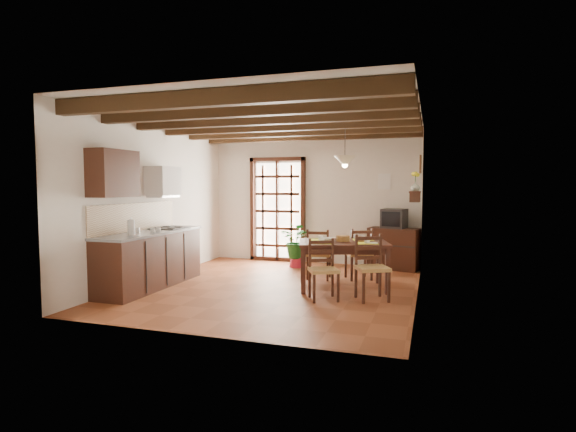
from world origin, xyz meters
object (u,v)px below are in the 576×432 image
at_px(chair_near_right, 372,280).
at_px(chair_far_left, 319,263).
at_px(dining_table, 343,248).
at_px(sideboard, 394,249).
at_px(chair_far_right, 359,263).
at_px(chair_near_left, 323,281).
at_px(pendant_lamp, 345,160).
at_px(kitchen_counter, 151,258).
at_px(potted_plant, 298,239).
at_px(crt_tv, 394,218).

height_order(chair_near_right, chair_far_left, chair_near_right).
xyz_separation_m(dining_table, sideboard, (0.65, 1.96, -0.26)).
bearing_deg(chair_far_right, dining_table, 52.33).
bearing_deg(chair_near_left, chair_far_left, 80.11).
relative_size(chair_near_left, pendant_lamp, 1.05).
xyz_separation_m(chair_near_left, chair_far_right, (0.27, 1.59, 0.01)).
bearing_deg(kitchen_counter, potted_plant, 53.88).
distance_m(sideboard, crt_tv, 0.60).
bearing_deg(pendant_lamp, chair_near_right, -51.98).
bearing_deg(kitchen_counter, chair_far_left, 30.28).
relative_size(chair_far_left, crt_tv, 1.70).
height_order(kitchen_counter, chair_near_left, kitchen_counter).
relative_size(chair_near_right, potted_plant, 0.50).
distance_m(crt_tv, potted_plant, 1.97).
bearing_deg(crt_tv, kitchen_counter, -128.92).
distance_m(chair_near_left, chair_near_right, 0.71).
height_order(chair_near_left, crt_tv, crt_tv).
height_order(sideboard, potted_plant, potted_plant).
bearing_deg(chair_near_left, pendant_lamp, 54.98).
bearing_deg(sideboard, kitchen_counter, -130.18).
distance_m(dining_table, chair_far_left, 0.89).
bearing_deg(chair_near_right, dining_table, 105.57).
bearing_deg(pendant_lamp, kitchen_counter, -162.43).
bearing_deg(pendant_lamp, potted_plant, 129.58).
bearing_deg(potted_plant, kitchen_counter, -126.12).
relative_size(chair_near_left, potted_plant, 0.47).
distance_m(chair_far_left, sideboard, 1.82).
bearing_deg(potted_plant, sideboard, 10.96).
height_order(kitchen_counter, pendant_lamp, pendant_lamp).
height_order(chair_far_left, potted_plant, potted_plant).
bearing_deg(kitchen_counter, dining_table, 15.84).
distance_m(chair_near_left, pendant_lamp, 2.01).
height_order(chair_far_left, chair_far_right, chair_far_right).
bearing_deg(kitchen_counter, chair_near_left, 1.32).
relative_size(chair_far_right, potted_plant, 0.49).
xyz_separation_m(dining_table, chair_near_right, (0.54, -0.59, -0.37)).
distance_m(crt_tv, pendant_lamp, 2.24).
distance_m(dining_table, chair_near_left, 0.89).
bearing_deg(potted_plant, pendant_lamp, -50.42).
xyz_separation_m(dining_table, chair_far_right, (0.14, 0.79, -0.38)).
height_order(dining_table, crt_tv, crt_tv).
xyz_separation_m(dining_table, chair_near_left, (-0.14, -0.79, -0.39)).
bearing_deg(chair_near_left, dining_table, 53.92).
bearing_deg(kitchen_counter, chair_near_right, 4.29).
distance_m(chair_far_right, pendant_lamp, 1.92).
distance_m(kitchen_counter, dining_table, 3.16).
xyz_separation_m(chair_near_right, potted_plant, (-1.78, 2.19, 0.27)).
relative_size(chair_far_right, crt_tv, 1.73).
xyz_separation_m(chair_near_right, chair_far_left, (-1.09, 1.18, -0.01)).
bearing_deg(chair_near_left, kitchen_counter, 154.90).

